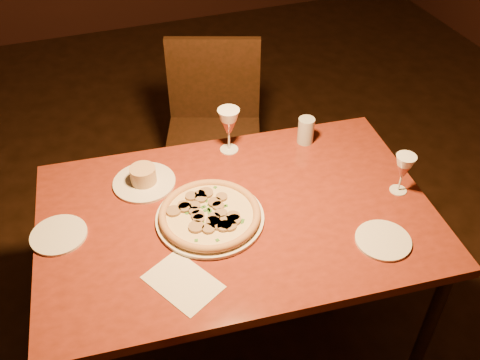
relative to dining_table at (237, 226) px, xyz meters
name	(u,v)px	position (x,y,z in m)	size (l,w,h in m)	color
dining_table	(237,226)	(0.00, 0.00, 0.00)	(1.43, 0.99, 0.73)	maroon
chair_far	(214,127)	(0.16, 0.80, -0.14)	(0.57, 0.57, 0.92)	black
pizza_plate	(210,215)	(-0.10, 0.00, 0.09)	(0.37, 0.37, 0.04)	white
ramekin_saucer	(144,179)	(-0.27, 0.26, 0.09)	(0.23, 0.23, 0.07)	white
wine_glass_far	(229,130)	(0.09, 0.35, 0.16)	(0.09, 0.09, 0.19)	#B05649
wine_glass_right	(402,174)	(0.59, -0.08, 0.14)	(0.07, 0.07, 0.16)	#B05649
water_tumbler	(306,130)	(0.40, 0.30, 0.12)	(0.07, 0.07, 0.11)	#AFB8BF
side_plate_left	(59,235)	(-0.59, 0.09, 0.07)	(0.19, 0.19, 0.01)	white
side_plate_near	(383,240)	(0.41, -0.29, 0.07)	(0.18, 0.18, 0.01)	white
menu_card	(183,282)	(-0.25, -0.23, 0.07)	(0.15, 0.22, 0.00)	silver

